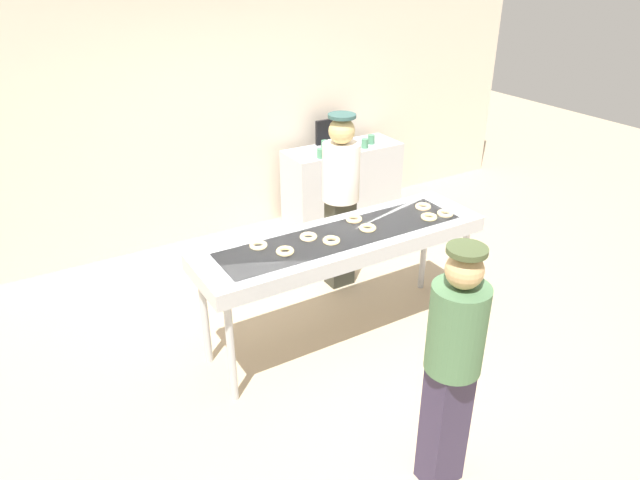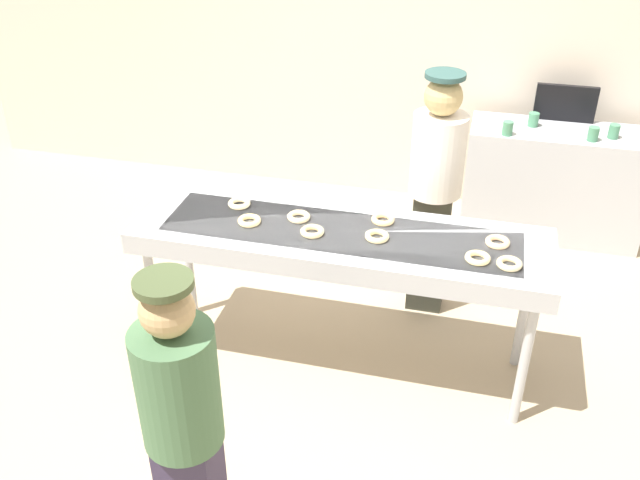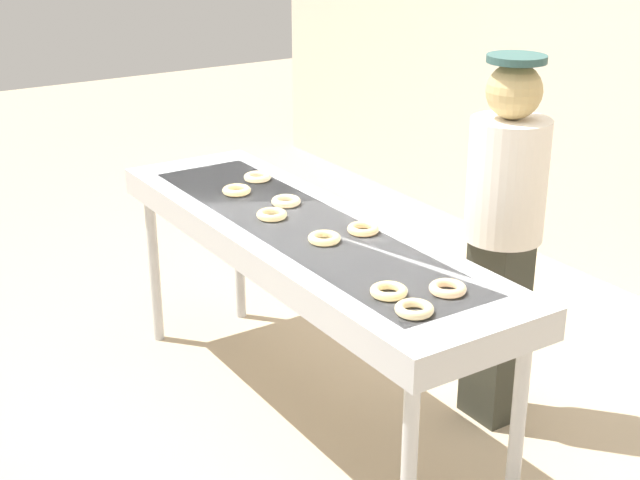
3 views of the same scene
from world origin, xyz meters
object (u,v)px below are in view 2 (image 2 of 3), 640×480
(plain_donut_2, at_px, (299,217))
(worker_baker, at_px, (435,182))
(plain_donut_6, at_px, (509,264))
(plain_donut_7, at_px, (383,219))
(fryer_conveyor, at_px, (340,242))
(customer_waiting, at_px, (184,430))
(plain_donut_1, at_px, (239,203))
(paper_cup_2, at_px, (533,120))
(plain_donut_0, at_px, (498,242))
(prep_counter, at_px, (553,183))
(plain_donut_8, at_px, (312,231))
(paper_cup_3, at_px, (508,128))
(plain_donut_5, at_px, (478,258))
(plain_donut_3, at_px, (249,221))
(paper_cup_0, at_px, (614,131))
(paper_cup_1, at_px, (593,134))
(menu_display, at_px, (565,103))
(plain_donut_4, at_px, (377,236))

(plain_donut_2, xyz_separation_m, worker_baker, (0.72, 0.66, -0.01))
(plain_donut_6, relative_size, worker_baker, 0.08)
(plain_donut_7, height_order, worker_baker, worker_baker)
(worker_baker, bearing_deg, fryer_conveyor, 63.48)
(worker_baker, bearing_deg, customer_waiting, 77.41)
(plain_donut_1, height_order, paper_cup_2, paper_cup_2)
(plain_donut_0, height_order, prep_counter, plain_donut_0)
(plain_donut_8, relative_size, paper_cup_3, 1.25)
(plain_donut_1, bearing_deg, plain_donut_5, -10.53)
(plain_donut_3, distance_m, prep_counter, 2.77)
(prep_counter, relative_size, paper_cup_0, 12.91)
(plain_donut_8, bearing_deg, plain_donut_6, -3.55)
(paper_cup_2, bearing_deg, worker_baker, -115.52)
(plain_donut_0, bearing_deg, plain_donut_5, -116.81)
(paper_cup_1, distance_m, menu_display, 0.42)
(plain_donut_7, distance_m, prep_counter, 2.19)
(plain_donut_2, bearing_deg, plain_donut_1, 169.91)
(plain_donut_4, xyz_separation_m, plain_donut_6, (0.71, -0.10, 0.00))
(menu_display, bearing_deg, plain_donut_1, -133.44)
(plain_donut_5, height_order, menu_display, menu_display)
(plain_donut_3, distance_m, paper_cup_1, 2.75)
(plain_donut_2, bearing_deg, plain_donut_5, -10.70)
(plain_donut_2, relative_size, customer_waiting, 0.08)
(plain_donut_2, distance_m, paper_cup_2, 2.36)
(plain_donut_5, relative_size, worker_baker, 0.08)
(plain_donut_3, xyz_separation_m, worker_baker, (0.98, 0.77, -0.01))
(plain_donut_4, relative_size, plain_donut_8, 1.00)
(paper_cup_1, bearing_deg, plain_donut_0, -109.70)
(paper_cup_3, bearing_deg, plain_donut_2, -123.59)
(plain_donut_2, bearing_deg, paper_cup_3, 56.41)
(plain_donut_5, bearing_deg, paper_cup_0, 66.70)
(plain_donut_2, distance_m, prep_counter, 2.52)
(prep_counter, height_order, paper_cup_3, paper_cup_3)
(plain_donut_6, bearing_deg, fryer_conveyor, 171.86)
(plain_donut_3, height_order, plain_donut_6, same)
(plain_donut_5, xyz_separation_m, prep_counter, (0.53, 2.11, -0.52))
(plain_donut_6, relative_size, paper_cup_2, 1.25)
(prep_counter, relative_size, paper_cup_1, 12.91)
(plain_donut_1, height_order, plain_donut_4, same)
(plain_donut_1, distance_m, prep_counter, 2.73)
(prep_counter, bearing_deg, plain_donut_8, -125.02)
(customer_waiting, xyz_separation_m, menu_display, (1.57, 3.74, 0.14))
(plain_donut_2, distance_m, customer_waiting, 1.62)
(paper_cup_1, bearing_deg, fryer_conveyor, -129.06)
(customer_waiting, height_order, menu_display, customer_waiting)
(plain_donut_0, xyz_separation_m, plain_donut_7, (-0.65, 0.09, 0.00))
(plain_donut_8, xyz_separation_m, paper_cup_2, (1.21, 2.09, -0.02))
(plain_donut_0, distance_m, plain_donut_2, 1.12)
(plain_donut_7, xyz_separation_m, paper_cup_1, (1.28, 1.67, -0.02))
(plain_donut_3, bearing_deg, plain_donut_1, 124.77)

